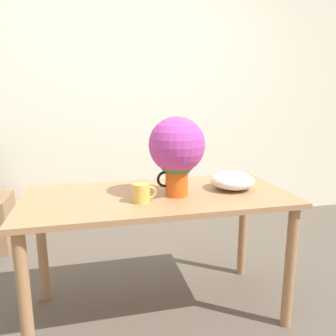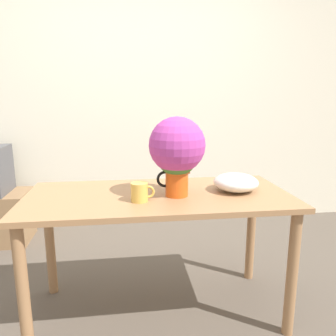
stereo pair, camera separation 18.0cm
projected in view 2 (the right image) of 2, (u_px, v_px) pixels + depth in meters
ground_plane at (153, 333)px, 1.84m from camera, size 12.00×12.00×0.00m
wall_back at (137, 97)px, 3.23m from camera, size 8.00×0.05×2.60m
table at (158, 212)px, 1.90m from camera, size 1.51×0.71×0.76m
flower_vase at (177, 150)px, 1.79m from camera, size 0.31×0.31×0.44m
coffee_mug at (140, 192)px, 1.74m from camera, size 0.13×0.09×0.10m
white_bowl at (236, 182)px, 1.93m from camera, size 0.26×0.26×0.10m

